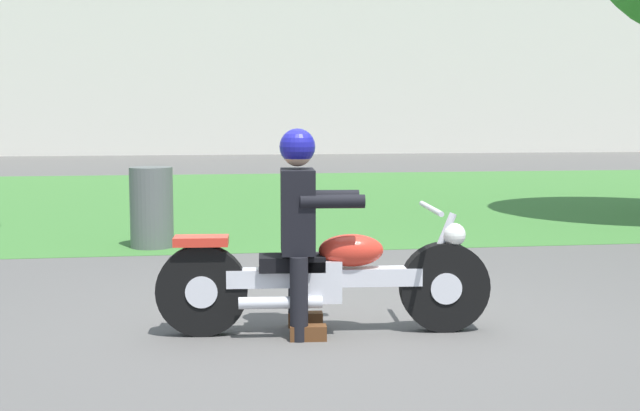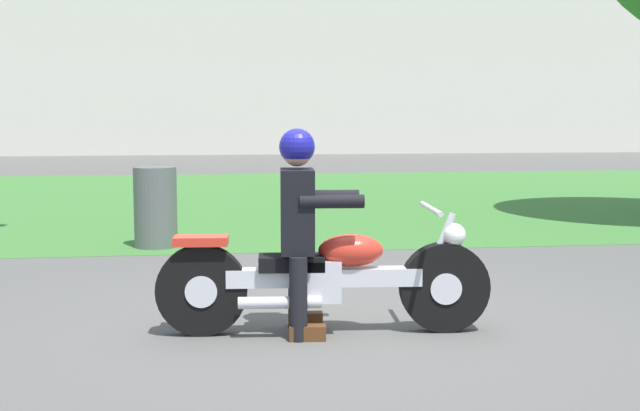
# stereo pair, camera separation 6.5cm
# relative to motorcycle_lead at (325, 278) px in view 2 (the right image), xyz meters

# --- Properties ---
(ground) EXTENTS (120.00, 120.00, 0.00)m
(ground) POSITION_rel_motorcycle_lead_xyz_m (0.10, 0.03, -0.38)
(ground) COLOR #565451
(grass_verge) EXTENTS (60.00, 12.00, 0.01)m
(grass_verge) POSITION_rel_motorcycle_lead_xyz_m (0.10, 9.35, -0.38)
(grass_verge) COLOR #3D7533
(grass_verge) RESTS_ON ground
(motorcycle_lead) EXTENTS (2.26, 0.66, 0.86)m
(motorcycle_lead) POSITION_rel_motorcycle_lead_xyz_m (0.00, 0.00, 0.00)
(motorcycle_lead) COLOR black
(motorcycle_lead) RESTS_ON ground
(rider_lead) EXTENTS (0.57, 0.49, 1.39)m
(rider_lead) POSITION_rel_motorcycle_lead_xyz_m (-0.17, 0.02, 0.43)
(rider_lead) COLOR black
(rider_lead) RESTS_ON ground
(trash_can) EXTENTS (0.48, 0.48, 0.90)m
(trash_can) POSITION_rel_motorcycle_lead_xyz_m (-1.35, 3.92, 0.07)
(trash_can) COLOR #595E5B
(trash_can) RESTS_ON ground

